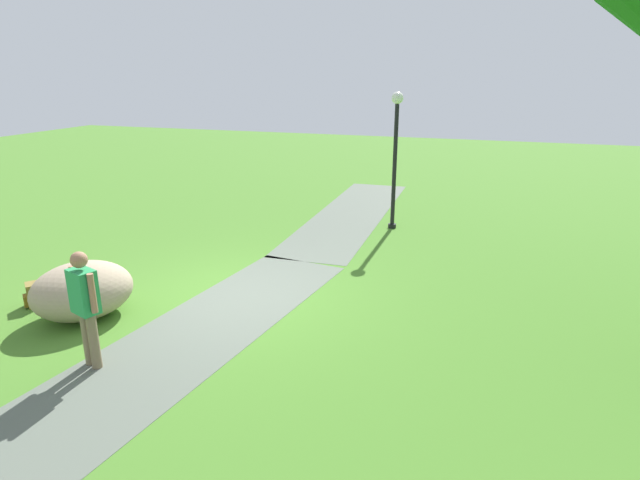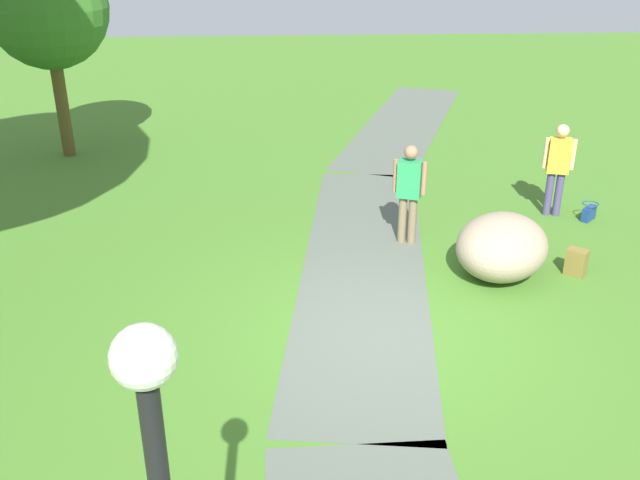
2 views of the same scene
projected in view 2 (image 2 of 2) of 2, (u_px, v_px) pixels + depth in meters
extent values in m
plane|color=#457727|center=(381.00, 334.00, 8.81)|extent=(48.00, 48.00, 0.00)
cube|color=#586054|center=(364.00, 263.00, 10.59)|extent=(8.17, 2.83, 0.01)
cube|color=#586054|center=(404.00, 123.00, 17.68)|extent=(8.13, 4.42, 0.01)
cylinder|color=brown|center=(62.00, 104.00, 14.92)|extent=(0.27, 0.27, 2.22)
sphere|color=#376F26|center=(47.00, 8.00, 14.09)|extent=(2.43, 2.43, 2.43)
sphere|color=white|center=(143.00, 357.00, 2.84)|extent=(0.28, 0.28, 0.28)
ellipsoid|color=tan|center=(502.00, 247.00, 10.08)|extent=(2.00, 1.91, 0.90)
cylinder|color=#4A426C|center=(558.00, 194.00, 12.13)|extent=(0.13, 0.13, 0.79)
cylinder|color=#4A426C|center=(549.00, 193.00, 12.16)|extent=(0.13, 0.13, 0.79)
cube|color=yellow|center=(559.00, 156.00, 11.86)|extent=(0.33, 0.41, 0.59)
cylinder|color=#E5B98C|center=(573.00, 155.00, 11.80)|extent=(0.08, 0.08, 0.52)
cylinder|color=#E5B98C|center=(546.00, 153.00, 11.88)|extent=(0.08, 0.08, 0.52)
sphere|color=#E5B98C|center=(563.00, 131.00, 11.67)|extent=(0.21, 0.21, 0.21)
cylinder|color=#7A6A4C|center=(402.00, 219.00, 11.13)|extent=(0.13, 0.13, 0.78)
cylinder|color=#7A6A4C|center=(412.00, 220.00, 11.09)|extent=(0.13, 0.13, 0.78)
cube|color=#289551|center=(410.00, 179.00, 10.82)|extent=(0.35, 0.42, 0.59)
cylinder|color=#A27053|center=(396.00, 176.00, 10.87)|extent=(0.08, 0.08, 0.52)
cylinder|color=#A27053|center=(424.00, 178.00, 10.75)|extent=(0.08, 0.08, 0.52)
sphere|color=#A27053|center=(411.00, 152.00, 10.64)|extent=(0.21, 0.21, 0.21)
cube|color=navy|center=(589.00, 214.00, 12.05)|extent=(0.31, 0.32, 0.24)
torus|color=navy|center=(591.00, 204.00, 11.97)|extent=(0.38, 0.38, 0.02)
cube|color=olive|center=(576.00, 262.00, 10.18)|extent=(0.33, 0.34, 0.40)
cube|color=olive|center=(578.00, 264.00, 10.31)|extent=(0.17, 0.19, 0.18)
cylinder|color=white|center=(518.00, 220.00, 12.08)|extent=(0.25, 0.25, 0.02)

